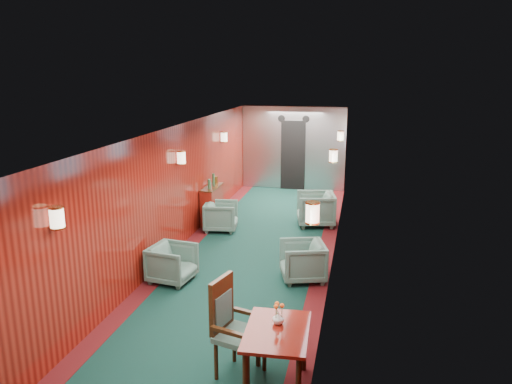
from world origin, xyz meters
TOP-DOWN VIEW (x-y plane):
  - room at (0.00, 0.00)m, footprint 12.00×12.10m
  - bulkhead at (0.00, 5.91)m, footprint 2.98×0.17m
  - windows_right at (1.49, 0.25)m, footprint 0.02×8.60m
  - wall_sconces at (0.00, 0.57)m, footprint 2.97×7.97m
  - dining_table at (1.14, -3.54)m, footprint 0.72×0.99m
  - side_chair at (0.58, -3.33)m, footprint 0.63×0.65m
  - credenza at (-1.34, 2.19)m, footprint 0.30×0.95m
  - flower_vase at (1.13, -3.41)m, footprint 0.13×0.13m
  - armchair_left_near at (-1.04, -1.06)m, footprint 0.77×0.76m
  - armchair_left_far at (-0.99, 1.70)m, footprint 0.78×0.76m
  - armchair_right_near at (1.06, -0.55)m, footprint 0.89×0.87m
  - armchair_right_far at (0.98, 2.50)m, footprint 0.96×0.94m

SIDE VIEW (x-z plane):
  - armchair_left_near at x=-1.04m, z-range 0.00..0.62m
  - armchair_left_far at x=-0.99m, z-range 0.00..0.63m
  - armchair_right_near at x=1.06m, z-range 0.00..0.65m
  - armchair_right_far at x=0.98m, z-range 0.00..0.75m
  - credenza at x=-1.34m, z-range -0.13..1.00m
  - dining_table at x=1.14m, z-range 0.25..0.97m
  - side_chair at x=0.58m, z-range 0.05..1.20m
  - flower_vase at x=1.13m, z-range 0.72..0.86m
  - bulkhead at x=0.00m, z-range -0.01..2.38m
  - windows_right at x=1.49m, z-range 1.05..1.85m
  - room at x=0.00m, z-range 0.43..2.83m
  - wall_sconces at x=0.00m, z-range 1.66..1.91m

